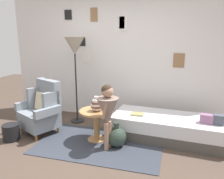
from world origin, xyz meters
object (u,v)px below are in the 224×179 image
Objects in this scene: demijohn_near at (116,137)px; person_child at (108,109)px; side_table at (96,119)px; floor_lamp at (75,49)px; daybed at (168,127)px; vase_striped at (96,105)px; book_on_daybed at (137,114)px; armchair at (42,109)px; magazine_basket at (11,132)px.

person_child is at bearing -132.43° from demijohn_near.
demijohn_near is at bearing -19.17° from side_table.
floor_lamp is 1.60m from person_child.
demijohn_near reaches higher than daybed.
person_child reaches higher than vase_striped.
daybed is 8.89× the size of book_on_daybed.
floor_lamp is at bearing 59.21° from armchair.
side_table is at bearing -2.77° from armchair.
side_table is 0.46m from demijohn_near.
floor_lamp reaches higher than demijohn_near.
floor_lamp is (-0.70, 0.74, 0.86)m from vase_striped.
side_table reaches higher than book_on_daybed.
armchair is 2.36× the size of demijohn_near.
daybed is at bearing 8.82° from armchair.
floor_lamp is 6.19× the size of magazine_basket.
book_on_daybed is at bearing 30.20° from vase_striped.
vase_striped is at bearing 14.80° from magazine_basket.
side_table is 1.50m from magazine_basket.
side_table reaches higher than demijohn_near.
person_child reaches higher than daybed.
armchair is 1.31m from floor_lamp.
floor_lamp is 7.88× the size of book_on_daybed.
side_table is 1.49m from floor_lamp.
daybed is 3.41× the size of side_table.
daybed is 0.96m from demijohn_near.
vase_striped reaches higher than demijohn_near.
daybed reaches higher than magazine_basket.
vase_striped is (1.09, -0.08, 0.20)m from armchair.
demijohn_near is (1.46, -0.19, -0.27)m from armchair.
person_child reaches higher than armchair.
vase_striped is at bearing -159.89° from daybed.
book_on_daybed is 0.53× the size of demijohn_near.
book_on_daybed is at bearing 19.84° from magazine_basket.
vase_striped reaches higher than book_on_daybed.
magazine_basket is (-0.34, -0.45, -0.30)m from armchair.
daybed is 1.13× the size of floor_lamp.
magazine_basket is at bearing -171.54° from demijohn_near.
floor_lamp is 1.65× the size of person_child.
armchair is 0.92× the size of person_child.
vase_striped is 0.76m from book_on_daybed.
armchair is at bearing 167.21° from person_child.
armchair is 1.74m from book_on_daybed.
armchair is 3.87× the size of vase_striped.
vase_striped is 1.33m from floor_lamp.
vase_striped is at bearing -60.90° from side_table.
magazine_basket is (-1.42, -0.40, -0.25)m from side_table.
magazine_basket is at bearing -164.16° from side_table.
demijohn_near is at bearing -7.26° from armchair.
daybed is 1.86× the size of person_child.
armchair reaches higher than magazine_basket.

